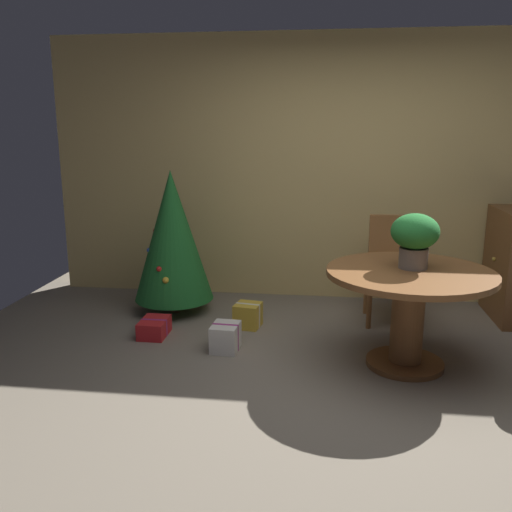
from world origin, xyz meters
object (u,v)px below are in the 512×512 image
at_px(round_dining_table, 409,299).
at_px(gift_box_cream, 225,337).
at_px(gift_box_gold, 248,315).
at_px(wooden_chair_far, 392,263).
at_px(holiday_tree, 172,236).
at_px(gift_box_red, 154,328).
at_px(flower_vase, 415,236).

height_order(round_dining_table, gift_box_cream, round_dining_table).
bearing_deg(gift_box_gold, wooden_chair_far, 16.60).
relative_size(round_dining_table, holiday_tree, 0.89).
distance_m(wooden_chair_far, gift_box_red, 2.17).
bearing_deg(gift_box_red, round_dining_table, -9.57).
xyz_separation_m(wooden_chair_far, gift_box_gold, (-1.26, -0.38, -0.42)).
bearing_deg(flower_vase, gift_box_gold, 155.78).
bearing_deg(holiday_tree, wooden_chair_far, 1.73).
height_order(wooden_chair_far, gift_box_red, wooden_chair_far).
height_order(wooden_chair_far, gift_box_cream, wooden_chair_far).
distance_m(flower_vase, wooden_chair_far, 1.05).
xyz_separation_m(flower_vase, gift_box_red, (-2.04, 0.27, -0.89)).
distance_m(wooden_chair_far, holiday_tree, 2.02).
height_order(holiday_tree, gift_box_gold, holiday_tree).
xyz_separation_m(flower_vase, gift_box_gold, (-1.28, 0.58, -0.86)).
bearing_deg(gift_box_red, gift_box_cream, -19.13).
relative_size(wooden_chair_far, gift_box_cream, 3.58).
bearing_deg(gift_box_gold, round_dining_table, -27.15).
bearing_deg(round_dining_table, gift_box_red, 170.43).
distance_m(flower_vase, holiday_tree, 2.23).
xyz_separation_m(holiday_tree, gift_box_red, (-0.01, -0.62, -0.66)).
bearing_deg(gift_box_red, holiday_tree, 89.51).
bearing_deg(flower_vase, holiday_tree, 156.28).
height_order(flower_vase, gift_box_cream, flower_vase).
bearing_deg(wooden_chair_far, round_dining_table, -90.00).
bearing_deg(flower_vase, gift_box_red, 172.44).
xyz_separation_m(holiday_tree, gift_box_gold, (0.75, -0.32, -0.63)).
distance_m(round_dining_table, wooden_chair_far, 1.02).
distance_m(flower_vase, gift_box_red, 2.24).
height_order(gift_box_cream, gift_box_gold, gift_box_cream).
relative_size(wooden_chair_far, gift_box_red, 3.02).
relative_size(flower_vase, gift_box_cream, 1.50).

